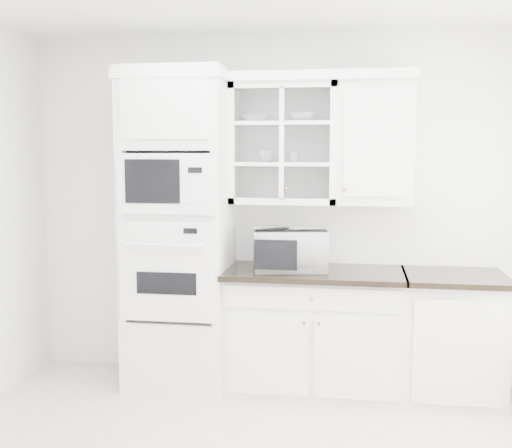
# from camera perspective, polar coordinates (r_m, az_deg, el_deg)

# --- Properties ---
(room_shell) EXTENTS (4.00, 3.50, 2.70)m
(room_shell) POSITION_cam_1_polar(r_m,az_deg,el_deg) (3.72, 0.02, 6.21)
(room_shell) COLOR white
(room_shell) RESTS_ON ground
(oven_column) EXTENTS (0.76, 0.68, 2.40)m
(oven_column) POSITION_cam_1_polar(r_m,az_deg,el_deg) (4.89, -6.86, -0.53)
(oven_column) COLOR white
(oven_column) RESTS_ON ground
(base_cabinet_run) EXTENTS (1.32, 0.67, 0.92)m
(base_cabinet_run) POSITION_cam_1_polar(r_m,az_deg,el_deg) (4.90, 5.20, -9.32)
(base_cabinet_run) COLOR white
(base_cabinet_run) RESTS_ON ground
(extra_base_cabinet) EXTENTS (0.72, 0.67, 0.92)m
(extra_base_cabinet) POSITION_cam_1_polar(r_m,az_deg,el_deg) (4.93, 17.03, -9.46)
(extra_base_cabinet) COLOR white
(extra_base_cabinet) RESTS_ON ground
(upper_cabinet_glass) EXTENTS (0.80, 0.33, 0.90)m
(upper_cabinet_glass) POSITION_cam_1_polar(r_m,az_deg,el_deg) (4.87, 2.52, 7.15)
(upper_cabinet_glass) COLOR white
(upper_cabinet_glass) RESTS_ON room_shell
(upper_cabinet_solid) EXTENTS (0.55, 0.33, 0.90)m
(upper_cabinet_solid) POSITION_cam_1_polar(r_m,az_deg,el_deg) (4.83, 10.56, 7.04)
(upper_cabinet_solid) COLOR white
(upper_cabinet_solid) RESTS_ON room_shell
(crown_molding) EXTENTS (2.14, 0.38, 0.07)m
(crown_molding) POSITION_cam_1_polar(r_m,az_deg,el_deg) (4.88, 1.26, 12.85)
(crown_molding) COLOR white
(crown_molding) RESTS_ON room_shell
(countertop_microwave) EXTENTS (0.60, 0.53, 0.31)m
(countertop_microwave) POSITION_cam_1_polar(r_m,az_deg,el_deg) (4.74, 3.00, -2.27)
(countertop_microwave) COLOR white
(countertop_microwave) RESTS_ON base_cabinet_run
(bowl_a) EXTENTS (0.27, 0.27, 0.05)m
(bowl_a) POSITION_cam_1_polar(r_m,az_deg,el_deg) (4.88, -0.17, 9.34)
(bowl_a) COLOR white
(bowl_a) RESTS_ON upper_cabinet_glass
(bowl_b) EXTENTS (0.23, 0.23, 0.07)m
(bowl_b) POSITION_cam_1_polar(r_m,az_deg,el_deg) (4.87, 4.22, 9.41)
(bowl_b) COLOR white
(bowl_b) RESTS_ON upper_cabinet_glass
(cup_a) EXTENTS (0.12, 0.12, 0.09)m
(cup_a) POSITION_cam_1_polar(r_m,az_deg,el_deg) (4.90, 0.93, 6.05)
(cup_a) COLOR white
(cup_a) RESTS_ON upper_cabinet_glass
(cup_b) EXTENTS (0.11, 0.11, 0.08)m
(cup_b) POSITION_cam_1_polar(r_m,az_deg,el_deg) (4.85, 3.38, 5.98)
(cup_b) COLOR white
(cup_b) RESTS_ON upper_cabinet_glass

